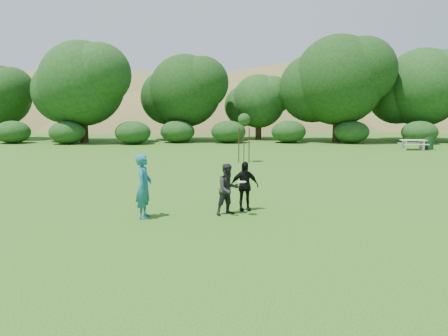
% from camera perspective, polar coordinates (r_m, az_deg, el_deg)
% --- Properties ---
extents(ground, '(120.00, 120.00, 0.00)m').
position_cam_1_polar(ground, '(12.70, -0.20, -6.85)').
color(ground, '#19470C').
rests_on(ground, ground).
extents(player_teal, '(0.49, 0.71, 1.89)m').
position_cam_1_polar(player_teal, '(13.01, -10.43, -2.35)').
color(player_teal, '#1B647B').
rests_on(player_teal, ground).
extents(player_grey, '(0.95, 0.89, 1.56)m').
position_cam_1_polar(player_grey, '(13.20, 0.55, -2.79)').
color(player_grey, black).
rests_on(player_grey, ground).
extents(player_black, '(0.97, 0.55, 1.56)m').
position_cam_1_polar(player_black, '(13.74, 2.66, -2.37)').
color(player_black, black).
rests_on(player_black, ground).
extents(trash_can_near, '(0.60, 0.60, 0.90)m').
position_cam_1_polar(trash_can_near, '(36.37, 25.24, 2.90)').
color(trash_can_near, '#14381C').
rests_on(trash_can_near, ground).
extents(frisbee, '(0.27, 0.27, 0.04)m').
position_cam_1_polar(frisbee, '(12.99, 2.34, -1.82)').
color(frisbee, white).
rests_on(frisbee, ground).
extents(sapling, '(0.70, 0.70, 2.85)m').
position_cam_1_polar(sapling, '(25.39, 2.64, 6.18)').
color(sapling, '#382316').
rests_on(sapling, ground).
extents(picnic_table, '(1.80, 1.48, 0.76)m').
position_cam_1_polar(picnic_table, '(35.71, 23.50, 3.03)').
color(picnic_table, '#BBB7AC').
rests_on(picnic_table, ground).
extents(hillside, '(150.00, 72.00, 52.00)m').
position_cam_1_polar(hillside, '(82.14, 0.28, -2.56)').
color(hillside, olive).
rests_on(hillside, ground).
extents(tree_row, '(53.92, 10.38, 9.62)m').
position_cam_1_polar(tree_row, '(41.09, 5.11, 10.33)').
color(tree_row, '#3A2616').
rests_on(tree_row, ground).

